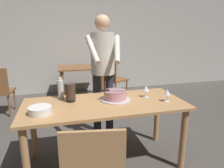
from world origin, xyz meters
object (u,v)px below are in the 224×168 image
Objects in this scene: person_cutting_cake at (103,65)px; main_dining_table at (105,112)px; hurricane_lamp at (71,92)px; plate_stack at (40,110)px; wine_glass_far at (167,93)px; cake_on_platter at (115,96)px; cake_knife at (109,90)px; background_chair_0 at (113,77)px; background_table at (81,74)px; water_bottle at (61,89)px; wine_glass_near at (146,89)px.

main_dining_table is at bearing -100.58° from person_cutting_cake.
hurricane_lamp is (-0.36, 0.14, 0.22)m from main_dining_table.
plate_stack reaches higher than main_dining_table.
plate_stack is (-0.66, -0.14, 0.15)m from main_dining_table.
hurricane_lamp is (-1.04, 0.27, 0.00)m from wine_glass_far.
cake_on_platter is (0.14, 0.07, 0.16)m from main_dining_table.
plate_stack is (-0.73, -0.22, -0.08)m from cake_knife.
cake_on_platter is at bearing -87.20° from person_cutting_cake.
main_dining_table is 0.73m from wine_glass_far.
background_chair_0 is (0.57, 2.22, -0.31)m from cake_on_platter.
plate_stack is 2.80m from background_chair_0.
cake_on_platter is 2.40m from background_table.
wine_glass_far is at bearing -90.63° from background_chair_0.
background_chair_0 is (0.64, 2.21, -0.37)m from cake_knife.
background_chair_0 is (0.71, 2.29, -0.15)m from main_dining_table.
main_dining_table is at bearing -90.07° from background_table.
water_bottle reaches higher than cake_knife.
main_dining_table is 8.43× the size of hurricane_lamp.
main_dining_table is 1.97× the size of background_chair_0.
main_dining_table is 6.54× the size of cake_knife.
main_dining_table is at bearing -107.19° from background_chair_0.
main_dining_table is at bearing 11.79° from plate_stack.
cake_on_platter is 2.31m from background_chair_0.
plate_stack is at bearing -169.89° from wine_glass_near.
cake_on_platter is 0.10m from cake_knife.
person_cutting_cake reaches higher than cake_on_platter.
water_bottle is (-0.98, 0.20, 0.01)m from wine_glass_near.
wine_glass_far is (0.68, -0.13, 0.21)m from main_dining_table.
water_bottle is at bearing 149.24° from main_dining_table.
cake_on_platter is at bearing -19.07° from water_bottle.
person_cutting_cake is (0.57, 0.33, 0.21)m from water_bottle.
water_bottle is 0.25× the size of background_table.
person_cutting_cake is (0.11, 0.60, 0.44)m from main_dining_table.
hurricane_lamp is 0.69m from person_cutting_cake.
background_chair_0 is (0.60, 1.69, -0.58)m from person_cutting_cake.
water_bottle is (0.20, 0.41, 0.08)m from plate_stack.
wine_glass_near is 0.70m from person_cutting_cake.
cake_knife is 0.43m from hurricane_lamp.
cake_knife reaches higher than plate_stack.
plate_stack is at bearing -136.39° from person_cutting_cake.
main_dining_table is 7.08× the size of water_bottle.
person_cutting_cake is 1.72× the size of background_table.
person_cutting_cake is at bearing -109.44° from background_chair_0.
person_cutting_cake is 1.88m from background_chair_0.
cake_knife is 1.88× the size of wine_glass_far.
main_dining_table is at bearing -153.98° from cake_on_platter.
wine_glass_near is at bearing -11.74° from water_bottle.
hurricane_lamp is 0.12× the size of person_cutting_cake.
background_chair_0 is (1.07, 2.15, -0.37)m from hurricane_lamp.
water_bottle is at bearing 159.44° from cake_knife.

